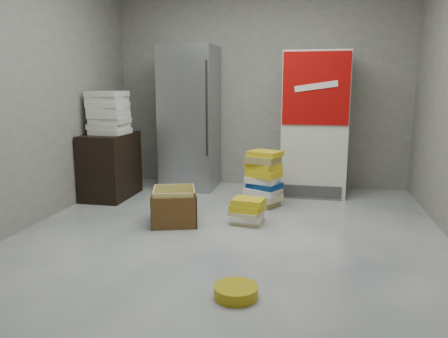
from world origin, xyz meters
The scene contains 10 objects.
ground centered at (0.00, 0.00, 0.00)m, with size 5.00×5.00×0.00m, color silver.
room_shell centered at (0.00, 0.00, 1.80)m, with size 4.04×5.04×2.82m.
steel_fridge centered at (-0.90, 2.13, 0.95)m, with size 0.70×0.72×1.90m.
coke_cooler centered at (0.75, 2.12, 0.90)m, with size 0.80×0.73×1.80m.
wood_shelf centered at (-1.73, 1.40, 0.40)m, with size 0.50×0.80×0.80m, color black.
supply_box_stack centered at (-1.72, 1.40, 1.06)m, with size 0.44×0.43×0.52m.
phonebook_stack_main centered at (0.19, 1.36, 0.33)m, with size 0.47×0.43×0.65m.
phonebook_stack_side centered at (0.11, 0.66, 0.13)m, with size 0.37×0.32×0.27m.
cardboard_box centered at (-0.62, 0.54, 0.15)m, with size 0.56×0.56×0.36m.
bucket_lid centered at (0.28, -0.90, 0.04)m, with size 0.30×0.30×0.08m, color gold.
Camera 1 is at (0.75, -3.56, 1.39)m, focal length 35.00 mm.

